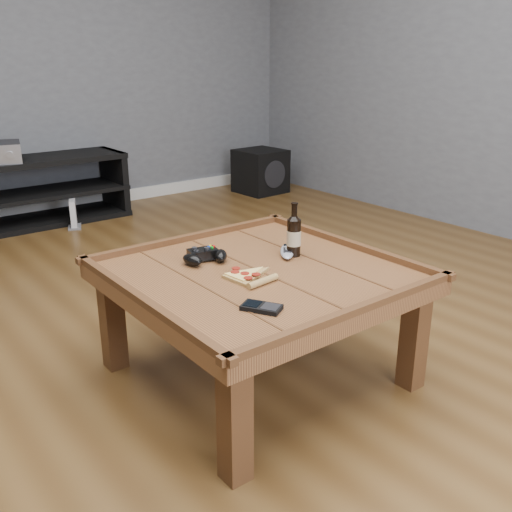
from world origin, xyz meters
TOP-DOWN VIEW (x-y plane):
  - ground at (0.00, 0.00)m, footprint 6.00×6.00m
  - wall_back at (0.00, 3.00)m, footprint 5.00×0.04m
  - baseboard at (0.00, 2.99)m, footprint 5.00×0.02m
  - coffee_table at (0.00, 0.00)m, footprint 1.03×1.03m
  - media_console at (0.00, 2.75)m, footprint 1.40×0.45m
  - beer_bottle at (0.22, 0.05)m, footprint 0.06×0.06m
  - game_controller at (-0.11, 0.20)m, footprint 0.20×0.15m
  - pizza_slice at (-0.08, -0.04)m, footprint 0.18×0.26m
  - smartphone at (-0.21, -0.28)m, footprint 0.12×0.14m
  - remote_control at (0.21, 0.07)m, footprint 0.16×0.17m
  - subwoofer at (2.02, 2.54)m, footprint 0.41×0.42m
  - game_console at (0.20, 2.48)m, footprint 0.15×0.19m

SIDE VIEW (x-z plane):
  - ground at x=0.00m, z-range 0.00..0.00m
  - baseboard at x=0.00m, z-range 0.00..0.10m
  - game_console at x=0.20m, z-range -0.01..0.20m
  - subwoofer at x=2.02m, z-range 0.00..0.39m
  - media_console at x=0.00m, z-range 0.00..0.50m
  - coffee_table at x=0.00m, z-range 0.15..0.63m
  - smartphone at x=-0.21m, z-range 0.45..0.47m
  - pizza_slice at x=-0.08m, z-range 0.45..0.47m
  - remote_control at x=0.21m, z-range 0.45..0.48m
  - game_controller at x=-0.11m, z-range 0.45..0.50m
  - beer_bottle at x=0.22m, z-range 0.43..0.65m
  - wall_back at x=0.00m, z-range 0.00..2.70m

